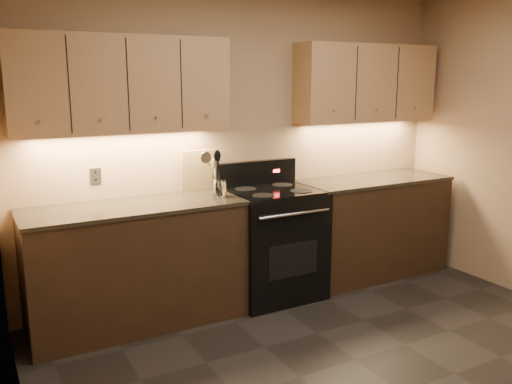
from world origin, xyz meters
TOP-DOWN VIEW (x-y plane):
  - wall_back at (0.00, 2.00)m, footprint 4.00×0.04m
  - wall_left at (-2.00, 0.00)m, footprint 0.04×4.00m
  - counter_left at (-1.10, 1.70)m, footprint 1.62×0.62m
  - counter_right at (1.18, 1.70)m, footprint 1.46×0.62m
  - stove at (0.08, 1.68)m, footprint 0.76×0.68m
  - upper_cab_left at (-1.10, 1.85)m, footprint 1.60×0.30m
  - upper_cab_right at (1.18, 1.85)m, footprint 1.44×0.30m
  - outlet_plate at (-1.30, 1.99)m, footprint 0.08×0.01m
  - utensil_crock at (-0.42, 1.66)m, footprint 0.11×0.11m
  - cutting_board at (-0.48, 1.96)m, footprint 0.27×0.08m
  - wooden_spoon at (-0.45, 1.66)m, footprint 0.10×0.14m
  - black_spoon at (-0.43, 1.69)m, footprint 0.07×0.10m
  - black_turner at (-0.42, 1.64)m, footprint 0.10×0.14m
  - steel_skimmer at (-0.40, 1.65)m, footprint 0.23×0.10m

SIDE VIEW (x-z plane):
  - counter_left at x=-1.10m, z-range 0.00..0.93m
  - counter_right at x=1.18m, z-range 0.00..0.93m
  - stove at x=0.08m, z-range -0.09..1.05m
  - utensil_crock at x=-0.42m, z-range 0.92..1.06m
  - wooden_spoon at x=-0.45m, z-range 0.94..1.24m
  - cutting_board at x=-0.48m, z-range 0.93..1.27m
  - black_turner at x=-0.42m, z-range 0.94..1.28m
  - black_spoon at x=-0.43m, z-range 0.94..1.30m
  - outlet_plate at x=-1.30m, z-range 1.06..1.18m
  - steel_skimmer at x=-0.40m, z-range 0.94..1.31m
  - wall_back at x=0.00m, z-range 0.00..2.60m
  - wall_left at x=-2.00m, z-range 0.00..2.60m
  - upper_cab_left at x=-1.10m, z-range 1.45..2.15m
  - upper_cab_right at x=1.18m, z-range 1.45..2.15m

